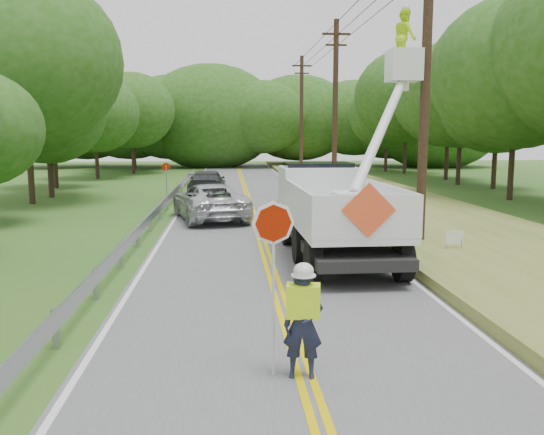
{
  "coord_description": "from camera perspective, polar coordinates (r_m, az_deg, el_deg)",
  "views": [
    {
      "loc": [
        -1.13,
        -8.64,
        3.65
      ],
      "look_at": [
        0.0,
        6.0,
        1.5
      ],
      "focal_mm": 37.67,
      "sensor_mm": 36.0,
      "label": 1
    }
  ],
  "objects": [
    {
      "name": "guardrail",
      "position": [
        23.92,
        -11.31,
        0.73
      ],
      "size": [
        0.18,
        48.0,
        0.77
      ],
      "color": "#94969C",
      "rests_on": "ground"
    },
    {
      "name": "road",
      "position": [
        22.96,
        -1.54,
        -0.8
      ],
      "size": [
        7.2,
        96.0,
        0.03
      ],
      "color": "#535356",
      "rests_on": "ground"
    },
    {
      "name": "flagger",
      "position": [
        8.62,
        3.03,
        -9.79
      ],
      "size": [
        1.08,
        0.48,
        2.66
      ],
      "color": "#191E33",
      "rests_on": "road"
    },
    {
      "name": "suv_silver",
      "position": [
        24.58,
        -6.25,
        1.61
      ],
      "size": [
        3.78,
        6.02,
        1.55
      ],
      "primitive_type": "imported",
      "rotation": [
        0.0,
        0.0,
        3.37
      ],
      "color": "silver",
      "rests_on": "road"
    },
    {
      "name": "stop_sign_permanent",
      "position": [
        30.8,
        -10.52,
        4.0
      ],
      "size": [
        0.45,
        0.14,
        2.17
      ],
      "color": "#94969C",
      "rests_on": "ground"
    },
    {
      "name": "treeline_horizon",
      "position": [
        64.84,
        -2.05,
        9.96
      ],
      "size": [
        57.2,
        14.54,
        11.77
      ],
      "color": "#214D0F",
      "rests_on": "ground"
    },
    {
      "name": "suv_darkgrey",
      "position": [
        34.36,
        -6.5,
        3.46
      ],
      "size": [
        2.24,
        5.21,
        1.5
      ],
      "primitive_type": "imported",
      "rotation": [
        0.0,
        0.0,
        3.11
      ],
      "color": "#323538",
      "rests_on": "road"
    },
    {
      "name": "tall_grass_verge",
      "position": [
        24.34,
        15.4,
        -0.24
      ],
      "size": [
        7.0,
        96.0,
        0.3
      ],
      "primitive_type": "cube",
      "color": "#586928",
      "rests_on": "ground"
    },
    {
      "name": "ground",
      "position": [
        9.45,
        2.9,
        -14.41
      ],
      "size": [
        140.0,
        140.0,
        0.0
      ],
      "primitive_type": "plane",
      "color": "#2F5E23",
      "rests_on": "ground"
    },
    {
      "name": "bucket_truck",
      "position": [
        17.89,
        6.11,
        1.9
      ],
      "size": [
        4.13,
        7.75,
        7.39
      ],
      "color": "black",
      "rests_on": "road"
    },
    {
      "name": "treeline_left",
      "position": [
        38.19,
        -19.87,
        11.14
      ],
      "size": [
        10.51,
        57.62,
        11.79
      ],
      "color": "#332319",
      "rests_on": "ground"
    },
    {
      "name": "yard_sign",
      "position": [
        17.7,
        17.78,
        -2.03
      ],
      "size": [
        0.56,
        0.09,
        0.82
      ],
      "color": "white",
      "rests_on": "ground"
    },
    {
      "name": "utility_poles",
      "position": [
        26.43,
        9.2,
        11.74
      ],
      "size": [
        1.6,
        43.3,
        10.0
      ],
      "color": "black",
      "rests_on": "ground"
    },
    {
      "name": "treeline_right",
      "position": [
        37.69,
        22.43,
        12.23
      ],
      "size": [
        12.16,
        54.5,
        12.31
      ],
      "color": "#332319",
      "rests_on": "ground"
    }
  ]
}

